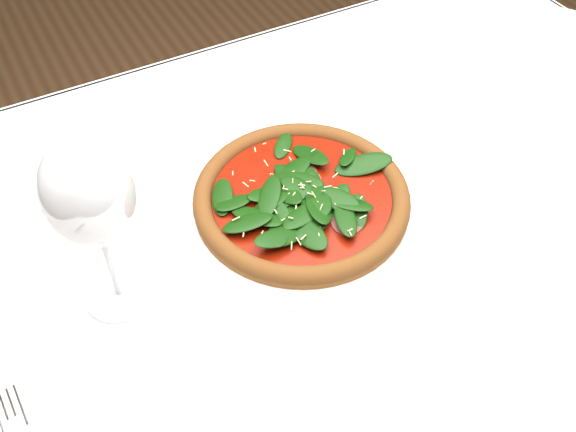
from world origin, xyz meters
TOP-DOWN VIEW (x-y plane):
  - dining_table at (0.00, 0.00)m, footprint 1.21×0.81m
  - plate at (-0.05, 0.02)m, footprint 0.31×0.31m
  - pizza at (-0.05, 0.02)m, footprint 0.32×0.32m
  - wine_glass at (-0.29, -0.00)m, footprint 0.09×0.09m
  - saucer_near at (0.29, -0.09)m, footprint 0.13×0.13m
  - saucer_far at (0.54, 0.17)m, footprint 0.12×0.12m

SIDE VIEW (x-z plane):
  - dining_table at x=0.00m, z-range 0.27..1.02m
  - saucer_far at x=0.54m, z-range 0.75..0.76m
  - saucer_near at x=0.29m, z-range 0.75..0.76m
  - plate at x=-0.05m, z-range 0.75..0.76m
  - pizza at x=-0.05m, z-range 0.76..0.79m
  - wine_glass at x=-0.29m, z-range 0.80..1.02m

